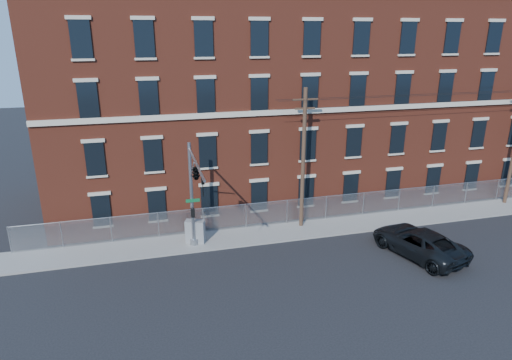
{
  "coord_description": "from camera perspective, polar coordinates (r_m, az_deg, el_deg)",
  "views": [
    {
      "loc": [
        -8.75,
        -22.32,
        13.64
      ],
      "look_at": [
        -1.84,
        4.0,
        4.48
      ],
      "focal_mm": 31.04,
      "sensor_mm": 36.0,
      "label": 1
    }
  ],
  "objects": [
    {
      "name": "mill_building",
      "position": [
        42.13,
        15.2,
        10.48
      ],
      "size": [
        55.3,
        14.32,
        16.3
      ],
      "color": "maroon",
      "rests_on": "ground"
    },
    {
      "name": "ground",
      "position": [
        27.58,
        5.93,
        -11.14
      ],
      "size": [
        140.0,
        140.0,
        0.0
      ],
      "primitive_type": "plane",
      "color": "black",
      "rests_on": "ground"
    },
    {
      "name": "chain_link_fence",
      "position": [
        37.52,
        19.96,
        -2.16
      ],
      "size": [
        59.06,
        0.06,
        1.85
      ],
      "color": "#A5A8AD",
      "rests_on": "ground"
    },
    {
      "name": "pickup_truck",
      "position": [
        30.33,
        20.2,
        -7.53
      ],
      "size": [
        4.55,
        6.84,
        1.75
      ],
      "primitive_type": "imported",
      "rotation": [
        0.0,
        0.0,
        3.43
      ],
      "color": "black",
      "rests_on": "ground"
    },
    {
      "name": "utility_pole_near",
      "position": [
        31.05,
        6.12,
        2.99
      ],
      "size": [
        1.8,
        0.28,
        10.0
      ],
      "color": "#4A3325",
      "rests_on": "ground"
    },
    {
      "name": "sidewalk",
      "position": [
        36.9,
        20.91,
        -4.29
      ],
      "size": [
        65.0,
        3.0,
        0.12
      ],
      "primitive_type": "cube",
      "color": "gray",
      "rests_on": "ground"
    },
    {
      "name": "utility_cabinet",
      "position": [
        30.13,
        -7.84,
        -6.58
      ],
      "size": [
        1.4,
        1.02,
        1.57
      ],
      "primitive_type": "cube",
      "rotation": [
        0.0,
        0.0,
        -0.35
      ],
      "color": "slate",
      "rests_on": "sidewalk"
    },
    {
      "name": "traffic_signal_mast",
      "position": [
        26.0,
        -7.88,
        -0.08
      ],
      "size": [
        0.9,
        6.75,
        7.0
      ],
      "color": "#9EA0A5",
      "rests_on": "ground"
    }
  ]
}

